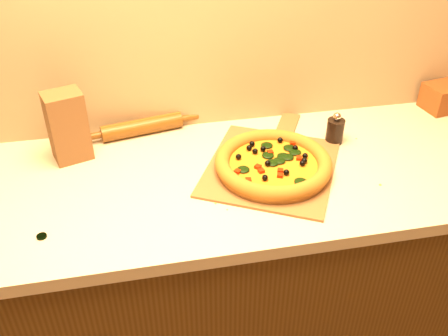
# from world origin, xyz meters

# --- Properties ---
(cabinet) EXTENTS (2.80, 0.65, 0.86)m
(cabinet) POSITION_xyz_m (0.00, 1.43, 0.43)
(cabinet) COLOR #4C3010
(cabinet) RESTS_ON ground
(countertop) EXTENTS (2.84, 0.68, 0.04)m
(countertop) POSITION_xyz_m (0.00, 1.43, 0.88)
(countertop) COLOR beige
(countertop) RESTS_ON cabinet
(pizza_peel) EXTENTS (0.53, 0.61, 0.01)m
(pizza_peel) POSITION_xyz_m (0.26, 1.44, 0.90)
(pizza_peel) COLOR brown
(pizza_peel) RESTS_ON countertop
(pizza) EXTENTS (0.36, 0.36, 0.05)m
(pizza) POSITION_xyz_m (0.25, 1.41, 0.93)
(pizza) COLOR #B2672C
(pizza) RESTS_ON pizza_peel
(bottle_cap) EXTENTS (0.03, 0.03, 0.01)m
(bottle_cap) POSITION_xyz_m (-0.42, 1.24, 0.90)
(bottle_cap) COLOR black
(bottle_cap) RESTS_ON countertop
(pepper_grinder) EXTENTS (0.06, 0.06, 0.11)m
(pepper_grinder) POSITION_xyz_m (0.50, 1.54, 0.94)
(pepper_grinder) COLOR black
(pepper_grinder) RESTS_ON countertop
(rolling_pin) EXTENTS (0.40, 0.11, 0.06)m
(rolling_pin) POSITION_xyz_m (-0.13, 1.72, 0.93)
(rolling_pin) COLOR #56300E
(rolling_pin) RESTS_ON countertop
(paper_bag) EXTENTS (0.14, 0.12, 0.23)m
(paper_bag) POSITION_xyz_m (-0.35, 1.62, 1.01)
(paper_bag) COLOR brown
(paper_bag) RESTS_ON countertop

